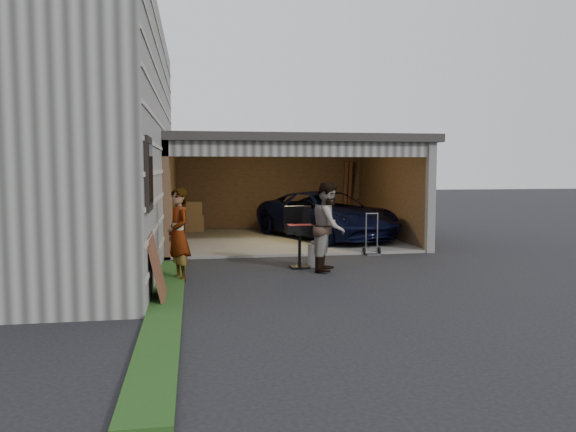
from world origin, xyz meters
name	(u,v)px	position (x,y,z in m)	size (l,w,h in m)	color
ground	(302,289)	(0.00, 0.00, 0.00)	(80.00, 80.00, 0.00)	black
house	(1,138)	(-6.00, 4.00, 2.75)	(7.00, 11.00, 5.50)	#474744
groundcover_strip	(166,307)	(-2.25, -1.00, 0.03)	(0.50, 8.00, 0.06)	#193814
garage	(283,175)	(0.76, 6.79, 1.87)	(6.80, 6.30, 2.90)	#605E59
minivan	(326,217)	(1.95, 6.28, 0.67)	(2.22, 4.83, 1.34)	black
woman	(178,235)	(-2.10, 1.09, 0.86)	(0.63, 0.41, 1.72)	silver
man	(329,226)	(0.88, 1.62, 0.90)	(0.88, 0.68, 1.81)	#3F2018
bbq_grill	(299,231)	(0.35, 2.03, 0.77)	(0.58, 0.51, 1.29)	black
propane_tank	(316,255)	(0.70, 2.08, 0.24)	(0.33, 0.33, 0.49)	silver
plywood_panel	(157,268)	(-2.40, -0.46, 0.53)	(0.05, 0.96, 1.08)	#532D1C
hand_truck	(372,247)	(2.40, 3.47, 0.19)	(0.42, 0.31, 1.01)	slate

